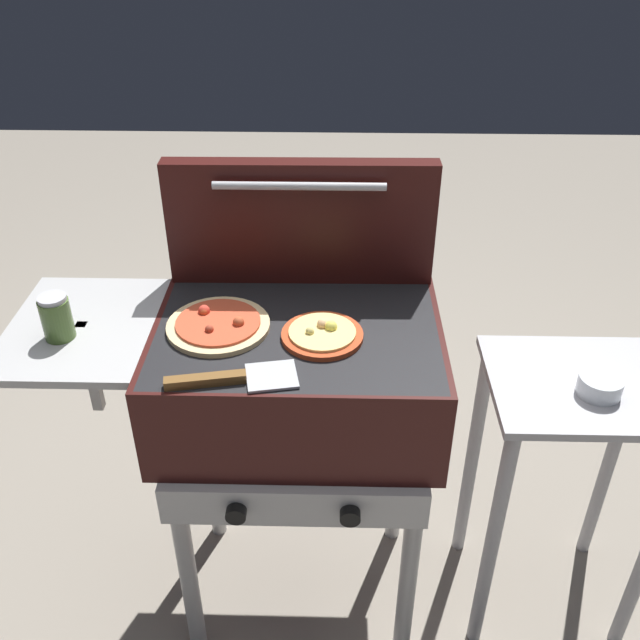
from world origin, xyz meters
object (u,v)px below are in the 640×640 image
(grill, at_px, (292,380))
(spatula, at_px, (233,378))
(pizza_cheese, at_px, (322,334))
(topping_bowl_near, at_px, (600,386))
(prep_table, at_px, (568,451))
(pizza_pepperoni, at_px, (218,324))
(sauce_jar, at_px, (56,317))

(grill, bearing_deg, spatula, -118.41)
(grill, distance_m, pizza_cheese, 0.17)
(grill, height_order, topping_bowl_near, grill)
(pizza_cheese, distance_m, prep_table, 0.71)
(grill, xyz_separation_m, pizza_pepperoni, (-0.16, -0.00, 0.15))
(sauce_jar, bearing_deg, spatula, -20.38)
(pizza_cheese, relative_size, topping_bowl_near, 1.80)
(prep_table, bearing_deg, spatula, -165.97)
(pizza_pepperoni, bearing_deg, pizza_cheese, -7.84)
(sauce_jar, relative_size, topping_bowl_near, 1.04)
(prep_table, bearing_deg, grill, -179.63)
(topping_bowl_near, bearing_deg, pizza_pepperoni, 177.61)
(spatula, relative_size, topping_bowl_near, 2.71)
(grill, bearing_deg, sauce_jar, -174.87)
(spatula, bearing_deg, grill, 61.59)
(grill, distance_m, topping_bowl_near, 0.69)
(sauce_jar, height_order, spatula, sauce_jar)
(grill, relative_size, topping_bowl_near, 9.78)
(grill, bearing_deg, pizza_pepperoni, -179.24)
(prep_table, bearing_deg, topping_bowl_near, -71.91)
(pizza_pepperoni, xyz_separation_m, prep_table, (0.83, 0.01, -0.37))
(grill, relative_size, pizza_pepperoni, 4.23)
(prep_table, distance_m, topping_bowl_near, 0.24)
(grill, xyz_separation_m, topping_bowl_near, (0.69, -0.04, 0.03))
(pizza_cheese, relative_size, sauce_jar, 1.74)
(grill, xyz_separation_m, sauce_jar, (-0.49, -0.04, 0.19))
(pizza_pepperoni, relative_size, spatula, 0.85)
(pizza_pepperoni, distance_m, prep_table, 0.91)
(sauce_jar, height_order, topping_bowl_near, sauce_jar)
(pizza_cheese, height_order, sauce_jar, sauce_jar)
(sauce_jar, xyz_separation_m, spatula, (0.39, -0.15, -0.04))
(spatula, bearing_deg, prep_table, 14.03)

